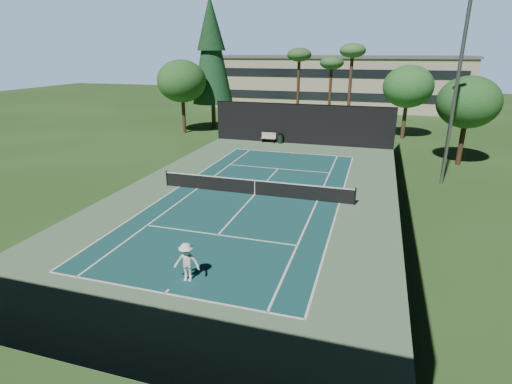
# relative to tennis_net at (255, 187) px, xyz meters

# --- Properties ---
(ground) EXTENTS (160.00, 160.00, 0.00)m
(ground) POSITION_rel_tennis_net_xyz_m (0.00, 0.00, -0.56)
(ground) COLOR #264C1C
(ground) RESTS_ON ground
(apron_slab) EXTENTS (18.00, 32.00, 0.01)m
(apron_slab) POSITION_rel_tennis_net_xyz_m (0.00, 0.00, -0.55)
(apron_slab) COLOR #567955
(apron_slab) RESTS_ON ground
(court_surface) EXTENTS (10.97, 23.77, 0.01)m
(court_surface) POSITION_rel_tennis_net_xyz_m (0.00, 0.00, -0.55)
(court_surface) COLOR #164848
(court_surface) RESTS_ON ground
(court_lines) EXTENTS (11.07, 23.87, 0.01)m
(court_lines) POSITION_rel_tennis_net_xyz_m (0.00, 0.00, -0.54)
(court_lines) COLOR white
(court_lines) RESTS_ON ground
(tennis_net) EXTENTS (12.90, 0.10, 1.10)m
(tennis_net) POSITION_rel_tennis_net_xyz_m (0.00, 0.00, 0.00)
(tennis_net) COLOR black
(tennis_net) RESTS_ON ground
(fence) EXTENTS (18.04, 32.05, 4.03)m
(fence) POSITION_rel_tennis_net_xyz_m (0.00, 0.06, 1.45)
(fence) COLOR black
(fence) RESTS_ON ground
(player) EXTENTS (1.16, 0.77, 1.67)m
(player) POSITION_rel_tennis_net_xyz_m (0.42, -10.73, 0.28)
(player) COLOR white
(player) RESTS_ON ground
(tennis_ball_a) EXTENTS (0.06, 0.06, 0.06)m
(tennis_ball_a) POSITION_rel_tennis_net_xyz_m (-5.98, -10.19, -0.53)
(tennis_ball_a) COLOR yellow
(tennis_ball_a) RESTS_ON ground
(tennis_ball_b) EXTENTS (0.08, 0.08, 0.08)m
(tennis_ball_b) POSITION_rel_tennis_net_xyz_m (-1.59, 2.34, -0.52)
(tennis_ball_b) COLOR yellow
(tennis_ball_b) RESTS_ON ground
(tennis_ball_c) EXTENTS (0.06, 0.06, 0.06)m
(tennis_ball_c) POSITION_rel_tennis_net_xyz_m (2.74, 2.56, -0.53)
(tennis_ball_c) COLOR #AFCC2E
(tennis_ball_c) RESTS_ON ground
(tennis_ball_d) EXTENTS (0.07, 0.07, 0.07)m
(tennis_ball_d) POSITION_rel_tennis_net_xyz_m (-5.97, 3.29, -0.52)
(tennis_ball_d) COLOR #CFE032
(tennis_ball_d) RESTS_ON ground
(park_bench) EXTENTS (1.50, 0.45, 1.02)m
(park_bench) POSITION_rel_tennis_net_xyz_m (-3.30, 15.71, -0.01)
(park_bench) COLOR #B8AC98
(park_bench) RESTS_ON ground
(trash_bin) EXTENTS (0.56, 0.56, 0.95)m
(trash_bin) POSITION_rel_tennis_net_xyz_m (-2.06, 15.67, -0.08)
(trash_bin) COLOR black
(trash_bin) RESTS_ON ground
(pine_tree) EXTENTS (4.80, 4.80, 15.00)m
(pine_tree) POSITION_rel_tennis_net_xyz_m (-12.00, 22.00, 9.00)
(pine_tree) COLOR #47331E
(pine_tree) RESTS_ON ground
(palm_a) EXTENTS (2.80, 2.80, 9.32)m
(palm_a) POSITION_rel_tennis_net_xyz_m (-2.00, 24.00, 7.63)
(palm_a) COLOR #402D1B
(palm_a) RESTS_ON ground
(palm_b) EXTENTS (2.80, 2.80, 8.42)m
(palm_b) POSITION_rel_tennis_net_xyz_m (1.50, 26.00, 6.80)
(palm_b) COLOR #452D1D
(palm_b) RESTS_ON ground
(palm_c) EXTENTS (2.80, 2.80, 9.77)m
(palm_c) POSITION_rel_tennis_net_xyz_m (4.00, 23.00, 8.05)
(palm_c) COLOR #4D3121
(palm_c) RESTS_ON ground
(decid_tree_a) EXTENTS (5.12, 5.12, 7.62)m
(decid_tree_a) POSITION_rel_tennis_net_xyz_m (10.00, 22.00, 4.86)
(decid_tree_a) COLOR #4A361F
(decid_tree_a) RESTS_ON ground
(decid_tree_b) EXTENTS (4.80, 4.80, 7.14)m
(decid_tree_b) POSITION_rel_tennis_net_xyz_m (14.00, 12.00, 4.52)
(decid_tree_b) COLOR #442A1D
(decid_tree_b) RESTS_ON ground
(decid_tree_c) EXTENTS (5.44, 5.44, 8.09)m
(decid_tree_c) POSITION_rel_tennis_net_xyz_m (-14.00, 18.00, 5.21)
(decid_tree_c) COLOR #4C3020
(decid_tree_c) RESTS_ON ground
(campus_building) EXTENTS (40.50, 12.50, 8.30)m
(campus_building) POSITION_rel_tennis_net_xyz_m (0.00, 45.98, 3.65)
(campus_building) COLOR #BAAA90
(campus_building) RESTS_ON ground
(light_pole) EXTENTS (0.90, 0.25, 12.22)m
(light_pole) POSITION_rel_tennis_net_xyz_m (12.00, 6.00, 5.90)
(light_pole) COLOR gray
(light_pole) RESTS_ON ground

